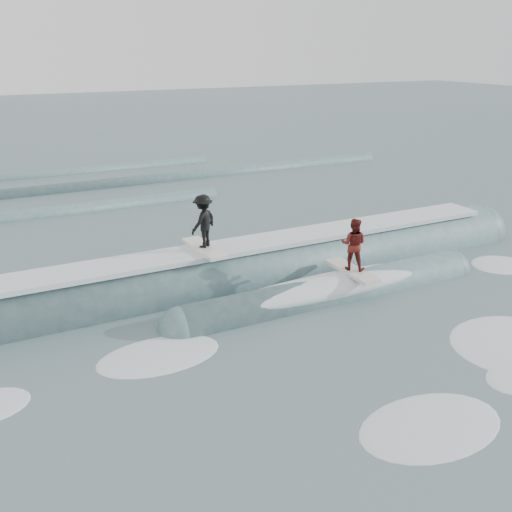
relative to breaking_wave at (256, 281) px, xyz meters
name	(u,v)px	position (x,y,z in m)	size (l,w,h in m)	color
ground	(313,338)	(-0.32, -3.67, -0.04)	(160.00, 160.00, 0.00)	#41575E
breaking_wave	(256,281)	(0.00, 0.00, 0.00)	(21.56, 3.86, 2.17)	#3B6164
surfer_black	(203,224)	(-1.48, 0.39, 1.88)	(1.13, 2.03, 1.62)	silver
surfer_red	(353,248)	(2.12, -1.81, 1.27)	(0.91, 2.00, 1.59)	silver
whitewater	(385,355)	(0.71, -5.10, -0.04)	(17.19, 6.85, 0.10)	white
far_swells	(88,190)	(-2.09, 13.98, -0.04)	(34.15, 8.65, 0.80)	#3B6164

